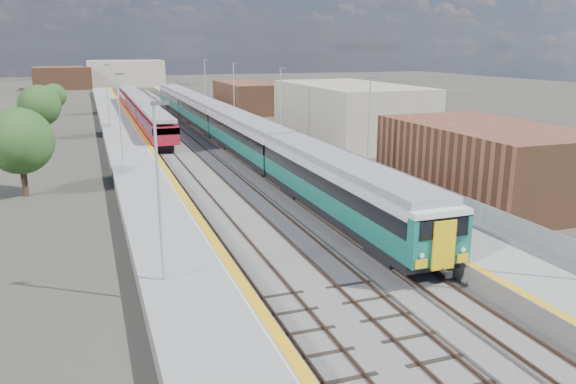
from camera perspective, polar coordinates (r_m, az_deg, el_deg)
ground at (r=66.50m, az=-8.41°, el=5.24°), size 320.00×320.00×0.00m
ballast_bed at (r=68.55m, az=-10.68°, el=5.44°), size 10.50×155.00×0.06m
tracks at (r=70.27m, az=-10.42°, el=5.73°), size 8.96×160.00×0.17m
platform_right at (r=70.00m, az=-4.57°, el=6.25°), size 4.70×155.00×8.52m
platform_left at (r=67.77m, az=-16.40°, el=5.42°), size 4.30×155.00×8.52m
buildings at (r=153.14m, az=-22.27°, el=13.53°), size 72.00×185.50×40.00m
green_train at (r=64.11m, az=-6.73°, el=7.09°), size 3.06×84.99×3.36m
red_train at (r=84.42m, az=-14.78°, el=8.25°), size 2.72×55.20×3.43m
tree_a at (r=44.40m, az=-25.61°, el=4.68°), size 4.74×4.74×6.43m
tree_b at (r=70.92m, az=-23.93°, el=8.02°), size 4.73×4.73×6.41m
tree_c at (r=95.86m, az=-22.68°, el=9.01°), size 3.75×3.75×5.09m
tree_d at (r=87.48m, az=4.37°, el=10.07°), size 4.49×4.49×6.08m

